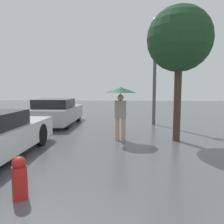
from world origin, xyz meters
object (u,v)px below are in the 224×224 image
at_px(pedestrian, 121,98).
at_px(tree, 179,40).
at_px(street_lamp, 155,59).
at_px(parked_car_farthest, 56,112).
at_px(fire_hydrant, 20,178).

height_order(pedestrian, tree, tree).
distance_m(pedestrian, tree, 2.63).
bearing_deg(street_lamp, tree, -84.49).
bearing_deg(pedestrian, parked_car_farthest, 135.94).
xyz_separation_m(pedestrian, parked_car_farthest, (-3.22, 3.12, -0.84)).
xyz_separation_m(parked_car_farthest, tree, (5.09, -3.08, 2.69)).
relative_size(pedestrian, fire_hydrant, 2.59).
bearing_deg(street_lamp, pedestrian, -114.80).
height_order(parked_car_farthest, tree, tree).
bearing_deg(street_lamp, fire_hydrant, -112.47).
distance_m(pedestrian, street_lamp, 4.06).
height_order(parked_car_farthest, fire_hydrant, parked_car_farthest).
bearing_deg(pedestrian, street_lamp, 65.20).
xyz_separation_m(pedestrian, tree, (1.87, 0.04, 1.85)).
height_order(street_lamp, fire_hydrant, street_lamp).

